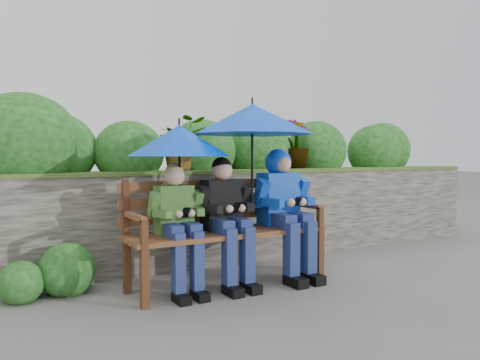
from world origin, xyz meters
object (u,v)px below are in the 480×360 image
boy_left (178,220)px  umbrella_left (179,141)px  boy_middle (227,214)px  park_bench (224,224)px  boy_right (284,201)px  umbrella_right (252,119)px

boy_left → umbrella_left: 0.67m
boy_middle → umbrella_left: (-0.44, 0.04, 0.65)m
park_bench → boy_right: bearing=-7.8°
boy_left → boy_right: 1.11m
boy_right → umbrella_left: 1.22m
boy_middle → umbrella_left: bearing=174.5°
boy_left → boy_middle: (0.47, -0.01, 0.02)m
boy_middle → park_bench: bearing=75.6°
umbrella_right → boy_middle: bearing=175.8°
umbrella_left → boy_right: bearing=-1.9°
boy_left → boy_right: size_ratio=0.89×
boy_middle → umbrella_left: size_ratio=1.29×
umbrella_left → umbrella_right: 0.73m
boy_right → umbrella_right: 0.86m
boy_left → boy_right: bearing=0.0°
boy_middle → boy_right: size_ratio=0.94×
boy_left → umbrella_right: (0.72, -0.02, 0.88)m
park_bench → boy_right: boy_right is taller
boy_right → umbrella_left: size_ratio=1.37×
umbrella_left → umbrella_right: umbrella_right is taller
boy_right → umbrella_left: umbrella_left is taller
park_bench → boy_left: 0.50m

